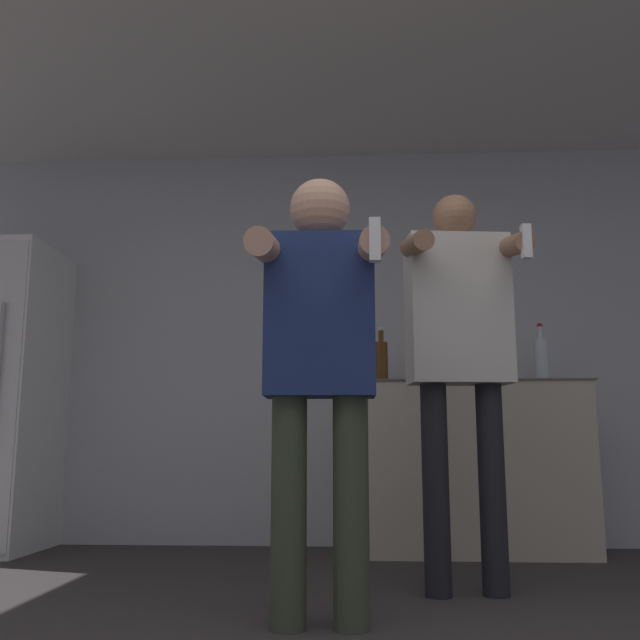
{
  "coord_description": "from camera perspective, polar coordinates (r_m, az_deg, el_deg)",
  "views": [
    {
      "loc": [
        -0.0,
        -1.59,
        0.6
      ],
      "look_at": [
        -0.14,
        0.93,
        1.05
      ],
      "focal_mm": 40.0,
      "sensor_mm": 36.0,
      "label": 1
    }
  ],
  "objects": [
    {
      "name": "person_man_side",
      "position": [
        3.14,
        11.1,
        -1.5
      ],
      "size": [
        0.54,
        0.47,
        1.72
      ],
      "color": "black",
      "rests_on": "ground_plane"
    },
    {
      "name": "wall_back",
      "position": [
        4.63,
        3.06,
        -1.78
      ],
      "size": [
        7.0,
        0.06,
        2.55
      ],
      "color": "#B2B7BC",
      "rests_on": "ground_plane"
    },
    {
      "name": "bottle_green_wine",
      "position": [
        4.39,
        17.3,
        -2.95
      ],
      "size": [
        0.08,
        0.08,
        0.35
      ],
      "color": "silver",
      "rests_on": "counter"
    },
    {
      "name": "bottle_red_label",
      "position": [
        4.26,
        4.93,
        -3.23
      ],
      "size": [
        0.08,
        0.08,
        0.34
      ],
      "color": "#563314",
      "rests_on": "counter"
    },
    {
      "name": "counter",
      "position": [
        4.32,
        11.76,
        -11.42
      ],
      "size": [
        1.37,
        0.59,
        0.98
      ],
      "color": "#BCB29E",
      "rests_on": "ground_plane"
    },
    {
      "name": "bottle_clear_vodka",
      "position": [
        4.26,
        7.57,
        -3.76
      ],
      "size": [
        0.08,
        0.08,
        0.24
      ],
      "color": "#194723",
      "rests_on": "counter"
    },
    {
      "name": "person_woman_foreground",
      "position": [
        2.53,
        -0.0,
        -2.25
      ],
      "size": [
        0.47,
        0.48,
        1.58
      ],
      "color": "#38422D",
      "rests_on": "ground_plane"
    },
    {
      "name": "ceiling_slab",
      "position": [
        3.65,
        2.82,
        22.6
      ],
      "size": [
        7.0,
        3.49,
        0.05
      ],
      "color": "silver",
      "rests_on": "wall_back"
    }
  ]
}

